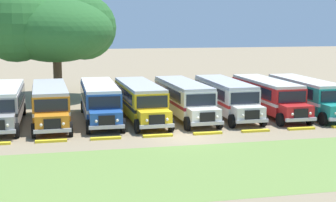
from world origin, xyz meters
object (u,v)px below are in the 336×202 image
at_px(parked_bus_slot_2, 100,100).
at_px(parked_bus_slot_5, 225,96).
at_px(parked_bus_slot_7, 306,94).
at_px(broad_shade_tree, 52,27).
at_px(parked_bus_slot_1, 50,102).
at_px(parked_bus_slot_6, 267,95).
at_px(parked_bus_slot_4, 184,98).
at_px(parked_bus_slot_0, 4,103).
at_px(parked_bus_slot_3, 140,99).

height_order(parked_bus_slot_2, parked_bus_slot_5, same).
relative_size(parked_bus_slot_7, broad_shade_tree, 0.82).
relative_size(parked_bus_slot_1, parked_bus_slot_2, 1.00).
bearing_deg(parked_bus_slot_6, parked_bus_slot_2, -92.78).
height_order(parked_bus_slot_4, parked_bus_slot_7, same).
relative_size(parked_bus_slot_2, parked_bus_slot_4, 1.00).
xyz_separation_m(parked_bus_slot_2, parked_bus_slot_4, (6.67, -0.31, 0.00)).
distance_m(parked_bus_slot_2, broad_shade_tree, 13.51).
bearing_deg(parked_bus_slot_7, parked_bus_slot_0, -92.12).
bearing_deg(parked_bus_slot_5, parked_bus_slot_6, 86.00).
xyz_separation_m(parked_bus_slot_4, parked_bus_slot_6, (7.13, -0.10, 0.00)).
bearing_deg(parked_bus_slot_5, parked_bus_slot_2, -91.36).
bearing_deg(parked_bus_slot_3, parked_bus_slot_2, -100.41).
distance_m(parked_bus_slot_7, broad_shade_tree, 24.82).
bearing_deg(parked_bus_slot_6, parked_bus_slot_4, -91.85).
distance_m(parked_bus_slot_0, parked_bus_slot_4, 13.80).
height_order(parked_bus_slot_3, parked_bus_slot_6, same).
bearing_deg(parked_bus_slot_3, parked_bus_slot_4, 89.65).
bearing_deg(parked_bus_slot_4, parked_bus_slot_0, -93.42).
bearing_deg(parked_bus_slot_5, parked_bus_slot_7, 84.32).
height_order(parked_bus_slot_2, parked_bus_slot_6, same).
xyz_separation_m(parked_bus_slot_1, parked_bus_slot_3, (6.86, -0.02, 0.00)).
distance_m(parked_bus_slot_0, parked_bus_slot_7, 24.21).
height_order(parked_bus_slot_4, parked_bus_slot_5, same).
xyz_separation_m(parked_bus_slot_4, broad_shade_tree, (-10.26, 12.14, 5.45)).
bearing_deg(parked_bus_slot_1, broad_shade_tree, 176.90).
bearing_deg(parked_bus_slot_5, broad_shade_tree, -131.35).
relative_size(parked_bus_slot_4, parked_bus_slot_6, 1.00).
relative_size(parked_bus_slot_0, parked_bus_slot_1, 1.00).
bearing_deg(parked_bus_slot_0, parked_bus_slot_6, 88.18).
xyz_separation_m(parked_bus_slot_2, parked_bus_slot_7, (17.07, -0.82, 0.00)).
xyz_separation_m(parked_bus_slot_6, parked_bus_slot_7, (3.26, -0.41, 0.00)).
height_order(parked_bus_slot_5, parked_bus_slot_7, same).
distance_m(parked_bus_slot_2, parked_bus_slot_4, 6.68).
relative_size(parked_bus_slot_2, broad_shade_tree, 0.82).
height_order(parked_bus_slot_0, parked_bus_slot_3, same).
bearing_deg(parked_bus_slot_0, broad_shade_tree, 162.51).
xyz_separation_m(parked_bus_slot_2, parked_bus_slot_5, (10.23, -0.18, 0.00)).
xyz_separation_m(parked_bus_slot_3, parked_bus_slot_5, (7.12, 0.26, 0.00)).
distance_m(parked_bus_slot_2, parked_bus_slot_7, 17.09).
bearing_deg(parked_bus_slot_4, parked_bus_slot_1, -91.90).
height_order(parked_bus_slot_3, parked_bus_slot_5, same).
xyz_separation_m(parked_bus_slot_3, broad_shade_tree, (-6.69, 12.26, 5.45)).
bearing_deg(parked_bus_slot_0, parked_bus_slot_7, 87.33).
xyz_separation_m(parked_bus_slot_1, parked_bus_slot_4, (10.43, 0.10, 0.00)).
relative_size(parked_bus_slot_3, parked_bus_slot_7, 1.00).
height_order(parked_bus_slot_2, parked_bus_slot_7, same).
height_order(parked_bus_slot_2, parked_bus_slot_3, same).
height_order(parked_bus_slot_0, broad_shade_tree, broad_shade_tree).
distance_m(parked_bus_slot_3, parked_bus_slot_7, 13.97).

